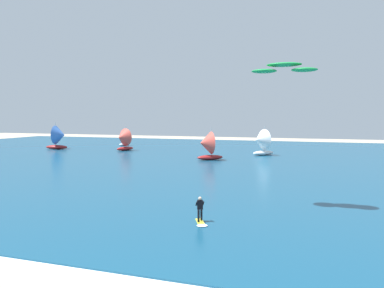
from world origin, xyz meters
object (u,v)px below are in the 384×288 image
Objects in this scene: sailboat_heeled_over at (123,138)px; sailboat_trailing at (207,145)px; sailboat_near_shore at (261,142)px; kite at (284,68)px; sailboat_mid_right at (59,137)px; kitesurfer at (200,214)px; sailboat_mid_left at (123,139)px.

sailboat_trailing reaches higher than sailboat_heeled_over.
sailboat_near_shore is (32.68, -10.81, 0.57)m from sailboat_heeled_over.
kite is at bearing -63.11° from sailboat_trailing.
sailboat_near_shore is at bearing 1.52° from sailboat_mid_right.
sailboat_near_shore is (40.56, 1.08, -0.16)m from sailboat_mid_right.
kite is 0.93× the size of sailboat_near_shore.
kitesurfer is 34.85m from sailboat_trailing.
sailboat_mid_right is 1.11× the size of sailboat_mid_left.
sailboat_mid_left reaches higher than kitesurfer.
sailboat_mid_left is 26.71m from sailboat_near_shore.
sailboat_mid_left is at bearing 132.16° from kite.
sailboat_near_shore reaches higher than sailboat_heeled_over.
kitesurfer is 64.51m from sailboat_heeled_over.
sailboat_mid_left is (13.85, 1.10, -0.25)m from sailboat_mid_right.
sailboat_trailing is at bearing 116.89° from kite.
sailboat_heeled_over is at bearing 141.65° from sailboat_trailing.
sailboat_mid_right is (-33.72, 8.55, 0.21)m from sailboat_trailing.
sailboat_near_shore is (-2.74, 43.10, 1.72)m from kitesurfer.
kite reaches higher than sailboat_mid_right.
sailboat_near_shore reaches higher than sailboat_mid_left.
kitesurfer is at bearing -55.68° from sailboat_mid_left.
kitesurfer is at bearing -44.15° from sailboat_mid_right.
sailboat_mid_right reaches higher than sailboat_heeled_over.
sailboat_near_shore is at bearing 93.63° from kitesurfer.
sailboat_mid_left is (5.98, -10.78, 0.48)m from sailboat_heeled_over.
sailboat_heeled_over is (-35.42, 53.91, 1.15)m from kitesurfer.
sailboat_mid_right reaches higher than kitesurfer.
sailboat_near_shore reaches higher than kitesurfer.
kite reaches higher than sailboat_trailing.
sailboat_heeled_over is at bearing 123.30° from kitesurfer.
kite is at bearing -47.84° from sailboat_mid_left.
kitesurfer is 12.11m from kite.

